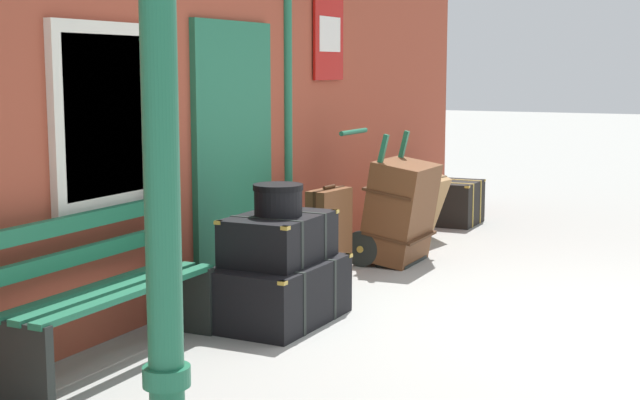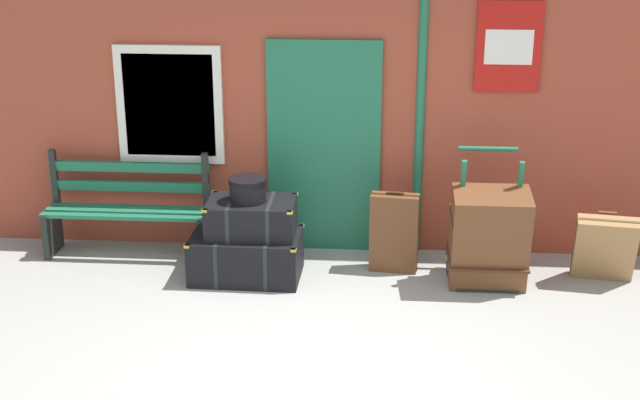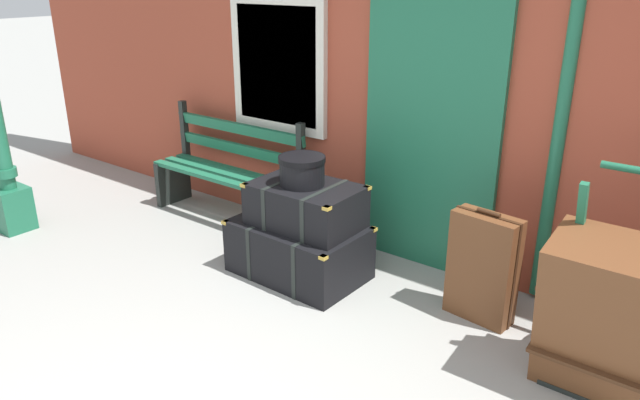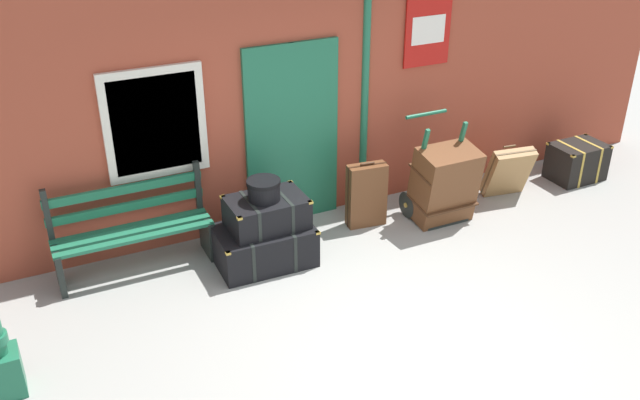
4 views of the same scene
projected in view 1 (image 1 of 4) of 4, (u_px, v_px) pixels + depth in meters
ground_plane at (543, 325)px, 6.33m from camera, size 60.00×60.00×0.00m
brick_facade at (217, 87)px, 7.22m from camera, size 10.40×0.35×3.20m
lamp_post at (163, 249)px, 3.56m from camera, size 0.28×0.28×2.81m
platform_bench at (105, 290)px, 5.46m from camera, size 1.60×0.43×1.01m
steamer_trunk_base at (279, 292)px, 6.39m from camera, size 1.02×0.67×0.43m
steamer_trunk_middle at (279, 238)px, 6.40m from camera, size 0.81×0.56×0.33m
round_hatbox at (278, 198)px, 6.33m from camera, size 0.35×0.35×0.22m
porters_trolley at (382, 231)px, 8.41m from camera, size 0.71×0.64×1.19m
large_brown_trunk at (400, 211)px, 8.30m from camera, size 0.70×0.57×0.94m
suitcase_olive at (329, 234)px, 7.70m from camera, size 0.47×0.23×0.79m
suitcase_cream at (423, 208)px, 9.34m from camera, size 0.59×0.44×0.68m
corner_trunk at (456, 203)px, 10.39m from camera, size 0.70×0.50×0.49m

